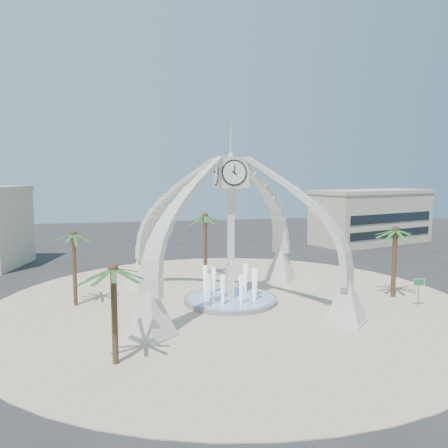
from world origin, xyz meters
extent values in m
plane|color=#282828|center=(0.00, 0.00, 0.00)|extent=(140.00, 140.00, 0.00)
cylinder|color=beige|center=(0.00, 0.00, 0.03)|extent=(40.00, 40.00, 0.06)
cube|color=silver|center=(0.00, 0.00, 4.90)|extent=(0.55, 0.55, 9.80)
cube|color=silver|center=(0.00, 0.00, 11.05)|extent=(2.50, 2.50, 2.50)
cone|color=silver|center=(0.00, 0.00, 14.30)|extent=(0.20, 0.20, 4.00)
cylinder|color=white|center=(0.00, -1.29, 11.05)|extent=(1.84, 0.04, 1.84)
pyramid|color=silver|center=(7.07, 7.07, 1.60)|extent=(3.80, 3.80, 3.20)
pyramid|color=silver|center=(-7.07, 7.07, 1.60)|extent=(3.80, 3.80, 3.20)
pyramid|color=silver|center=(-7.07, -7.07, 1.60)|extent=(3.80, 3.80, 3.20)
pyramid|color=silver|center=(7.07, -7.07, 1.60)|extent=(3.80, 3.80, 3.20)
cylinder|color=gray|center=(0.00, 0.00, 0.20)|extent=(8.00, 8.00, 0.40)
cylinder|color=#94BDDD|center=(0.00, 0.00, 0.42)|extent=(7.40, 7.40, 0.04)
cone|color=white|center=(0.00, 0.00, 2.02)|extent=(0.60, 0.60, 3.20)
cube|color=beige|center=(30.00, 28.00, 4.00)|extent=(21.49, 13.79, 8.00)
cube|color=beige|center=(30.00, 28.00, 8.30)|extent=(21.87, 14.17, 0.60)
cylinder|color=brown|center=(14.54, -1.58, 3.11)|extent=(0.41, 0.41, 6.22)
cylinder|color=brown|center=(-12.86, 1.70, 3.11)|extent=(0.33, 0.33, 6.22)
cylinder|color=brown|center=(-0.49, 9.66, 3.37)|extent=(0.39, 0.39, 6.75)
cylinder|color=brown|center=(-9.28, -10.74, 2.87)|extent=(0.36, 0.36, 5.73)
cylinder|color=slate|center=(14.76, -4.78, 1.27)|extent=(0.08, 0.08, 2.54)
cube|color=#1A6A32|center=(14.76, -4.78, 2.13)|extent=(0.85, 0.22, 0.51)
cube|color=white|center=(14.76, -4.78, 2.13)|extent=(0.92, 0.22, 0.58)
camera|label=1|loc=(-8.33, -35.55, 10.76)|focal=35.00mm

